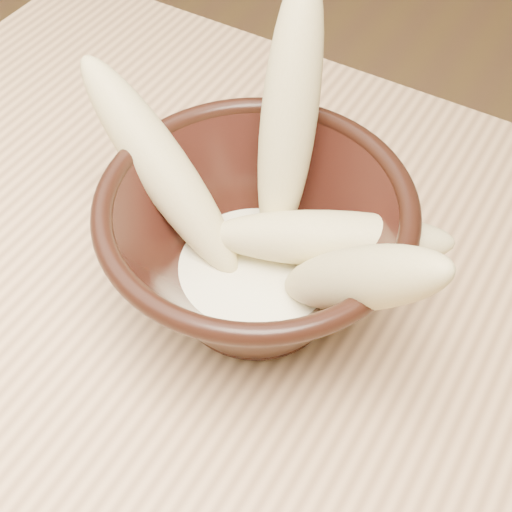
# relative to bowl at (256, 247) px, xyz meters

# --- Properties ---
(bowl) EXTENTS (0.21, 0.21, 0.11)m
(bowl) POSITION_rel_bowl_xyz_m (0.00, 0.00, 0.00)
(bowl) COLOR black
(bowl) RESTS_ON table
(milk_puddle) EXTENTS (0.12, 0.12, 0.02)m
(milk_puddle) POSITION_rel_bowl_xyz_m (0.00, 0.00, -0.03)
(milk_puddle) COLOR #F9F4C8
(milk_puddle) RESTS_ON bowl
(banana_upright) EXTENTS (0.07, 0.13, 0.18)m
(banana_upright) POSITION_rel_bowl_xyz_m (-0.01, 0.07, 0.06)
(banana_upright) COLOR #CCBD79
(banana_upright) RESTS_ON bowl
(banana_left) EXTENTS (0.17, 0.08, 0.13)m
(banana_left) POSITION_rel_bowl_xyz_m (-0.08, 0.01, 0.03)
(banana_left) COLOR #CCBD79
(banana_left) RESTS_ON bowl
(banana_right) EXTENTS (0.14, 0.08, 0.14)m
(banana_right) POSITION_rel_bowl_xyz_m (0.08, -0.02, 0.04)
(banana_right) COLOR #CCBD79
(banana_right) RESTS_ON bowl
(banana_across) EXTENTS (0.17, 0.10, 0.06)m
(banana_across) POSITION_rel_bowl_xyz_m (0.04, 0.03, 0.01)
(banana_across) COLOR #CCBD79
(banana_across) RESTS_ON bowl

